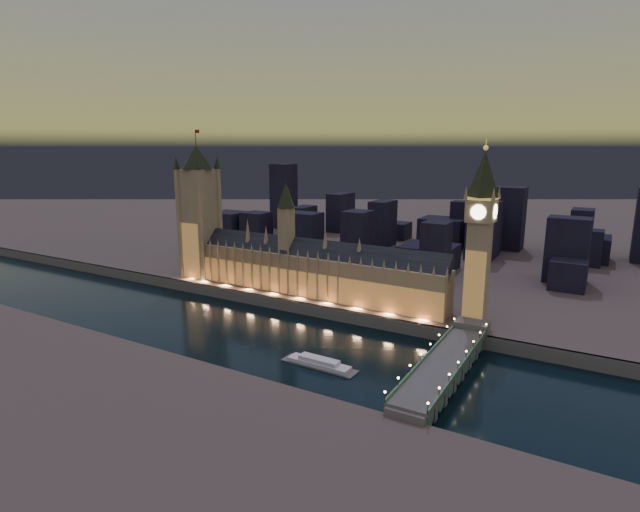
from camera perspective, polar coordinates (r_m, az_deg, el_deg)
The scene contains 9 objects.
ground_plane at distance 307.23m, azimuth -6.05°, elevation -8.75°, with size 2000.00×2000.00×0.00m, color black.
north_bank at distance 776.75m, azimuth 17.24°, elevation 3.92°, with size 2000.00×960.00×8.00m, color #504341.
embankment_wall at distance 337.76m, azimuth -1.94°, elevation -5.99°, with size 2000.00×2.50×8.00m, color #555344.
palace_of_westminster at distance 352.52m, azimuth -1.25°, elevation -1.42°, with size 202.00×24.34×78.00m.
victoria_tower at distance 407.88m, azimuth -13.67°, elevation 5.65°, with size 31.68×31.68×115.49m.
elizabeth_tower at distance 301.89m, azimuth 17.88°, elevation 3.62°, with size 18.00×18.00×106.84m.
westminster_bridge at distance 256.74m, azimuth 14.28°, elevation -12.01°, with size 18.65×113.00×15.90m.
river_boat at distance 261.94m, azimuth -0.11°, elevation -12.16°, with size 41.93×10.80×4.50m.
city_backdrop at distance 502.08m, azimuth 14.15°, elevation 2.83°, with size 479.57×215.63×81.46m.
Camera 1 is at (171.07, -230.21, 110.13)m, focal length 28.00 mm.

